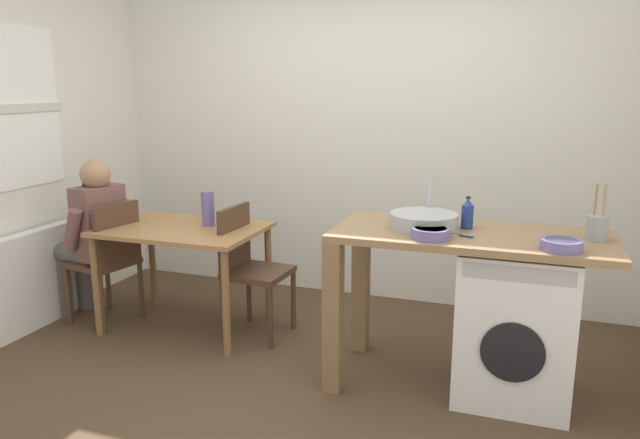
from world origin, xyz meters
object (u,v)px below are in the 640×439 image
object	(u,v)px
chair_opposite	(248,263)
bottle_tall_green	(467,214)
seated_person	(92,231)
colander	(561,244)
utensil_crock	(597,227)
vase	(208,208)
washing_machine	(515,323)
chair_person_seat	(109,256)
dining_table	(183,240)
mixing_bowl	(431,232)

from	to	relation	value
chair_opposite	bottle_tall_green	xyz separation A→B (m)	(1.47, -0.20, 0.50)
seated_person	colander	bearing A→B (deg)	-85.65
bottle_tall_green	utensil_crock	xyz separation A→B (m)	(0.66, -0.04, -0.01)
vase	washing_machine	bearing A→B (deg)	-9.26
chair_person_seat	colander	distance (m)	3.03
dining_table	bottle_tall_green	distance (m)	1.98
dining_table	washing_machine	xyz separation A→B (m)	(2.24, -0.24, -0.21)
chair_opposite	utensil_crock	size ratio (longest dim) A/B	3.00
dining_table	washing_machine	world-z (taller)	washing_machine
vase	chair_opposite	bearing A→B (deg)	-8.01
chair_opposite	vase	size ratio (longest dim) A/B	3.68
chair_person_seat	mixing_bowl	xyz separation A→B (m)	(2.33, -0.32, 0.44)
chair_person_seat	bottle_tall_green	distance (m)	2.54
chair_person_seat	chair_opposite	bearing A→B (deg)	-69.45
chair_opposite	mixing_bowl	bearing A→B (deg)	72.62
dining_table	mixing_bowl	size ratio (longest dim) A/B	5.28
chair_person_seat	seated_person	xyz separation A→B (m)	(-0.16, 0.03, 0.16)
dining_table	mixing_bowl	world-z (taller)	mixing_bowl
utensil_crock	vase	world-z (taller)	utensil_crock
chair_opposite	washing_machine	size ratio (longest dim) A/B	1.05
chair_opposite	washing_machine	bearing A→B (deg)	83.72
chair_opposite	colander	size ratio (longest dim) A/B	4.50
chair_opposite	washing_machine	world-z (taller)	chair_opposite
utensil_crock	vase	bearing A→B (deg)	173.30
mixing_bowl	utensil_crock	bearing A→B (deg)	16.94
chair_person_seat	colander	world-z (taller)	colander
bottle_tall_green	mixing_bowl	size ratio (longest dim) A/B	0.88
seated_person	vase	xyz separation A→B (m)	(0.85, 0.18, 0.19)
chair_person_seat	bottle_tall_green	size ratio (longest dim) A/B	4.90
colander	seated_person	bearing A→B (deg)	173.17
utensil_crock	colander	distance (m)	0.33
bottle_tall_green	utensil_crock	world-z (taller)	utensil_crock
dining_table	seated_person	world-z (taller)	seated_person
colander	utensil_crock	bearing A→B (deg)	56.30
mixing_bowl	washing_machine	bearing A→B (deg)	23.56
washing_machine	mixing_bowl	xyz separation A→B (m)	(-0.45, -0.20, 0.52)
chair_person_seat	utensil_crock	world-z (taller)	utensil_crock
chair_opposite	vase	bearing A→B (deg)	-94.80
chair_opposite	bottle_tall_green	world-z (taller)	bottle_tall_green
dining_table	bottle_tall_green	xyz separation A→B (m)	(1.94, -0.15, 0.36)
seated_person	utensil_crock	bearing A→B (deg)	-80.64
dining_table	chair_opposite	distance (m)	0.50
washing_machine	vase	size ratio (longest dim) A/B	3.51
dining_table	vase	world-z (taller)	vase
dining_table	seated_person	distance (m)	0.71
utensil_crock	colander	bearing A→B (deg)	-123.70
seated_person	colander	size ratio (longest dim) A/B	6.00
dining_table	chair_person_seat	bearing A→B (deg)	-168.18
washing_machine	vase	world-z (taller)	vase
washing_machine	bottle_tall_green	bearing A→B (deg)	162.59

